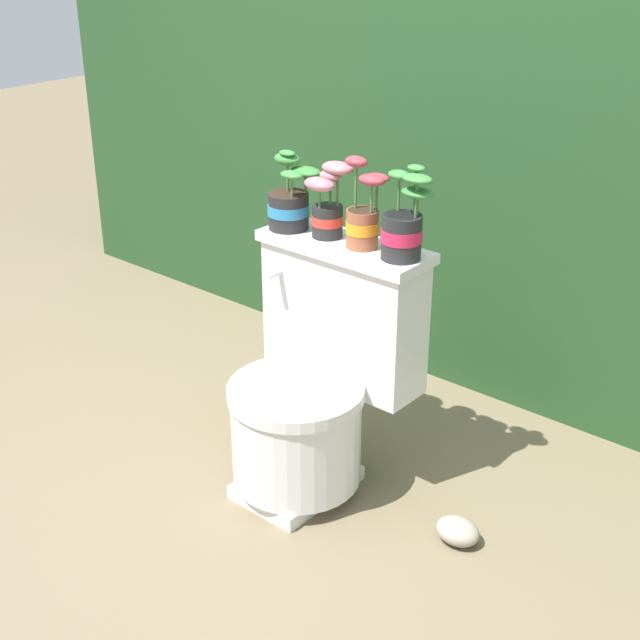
# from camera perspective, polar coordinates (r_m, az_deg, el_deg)

# --- Properties ---
(ground_plane) EXTENTS (12.00, 12.00, 0.00)m
(ground_plane) POSITION_cam_1_polar(r_m,az_deg,el_deg) (2.70, -3.50, -10.40)
(ground_plane) COLOR #75664C
(hedge_backdrop) EXTENTS (3.81, 0.97, 1.63)m
(hedge_backdrop) POSITION_cam_1_polar(r_m,az_deg,el_deg) (3.40, 12.41, 11.86)
(hedge_backdrop) COLOR #234723
(hedge_backdrop) RESTS_ON ground
(toilet) EXTENTS (0.51, 0.50, 0.72)m
(toilet) POSITION_cam_1_polar(r_m,az_deg,el_deg) (2.56, -0.22, -4.00)
(toilet) COLOR silver
(toilet) RESTS_ON ground
(potted_plant_left) EXTENTS (0.15, 0.13, 0.22)m
(potted_plant_left) POSITION_cam_1_polar(r_m,az_deg,el_deg) (2.56, -1.96, 7.59)
(potted_plant_left) COLOR #262628
(potted_plant_left) RESTS_ON toilet
(potted_plant_midleft) EXTENTS (0.13, 0.11, 0.22)m
(potted_plant_midleft) POSITION_cam_1_polar(r_m,az_deg,el_deg) (2.48, 0.51, 7.41)
(potted_plant_midleft) COLOR #262628
(potted_plant_midleft) RESTS_ON toilet
(potted_plant_middle) EXTENTS (0.13, 0.09, 0.25)m
(potted_plant_middle) POSITION_cam_1_polar(r_m,az_deg,el_deg) (2.41, 2.80, 6.66)
(potted_plant_middle) COLOR #9E5638
(potted_plant_middle) RESTS_ON toilet
(potted_plant_midright) EXTENTS (0.14, 0.11, 0.25)m
(potted_plant_midright) POSITION_cam_1_polar(r_m,az_deg,el_deg) (2.34, 5.38, 5.99)
(potted_plant_midright) COLOR #262628
(potted_plant_midright) RESTS_ON toilet
(garden_stone) EXTENTS (0.12, 0.10, 0.07)m
(garden_stone) POSITION_cam_1_polar(r_m,az_deg,el_deg) (2.50, 8.80, -13.20)
(garden_stone) COLOR #9E9384
(garden_stone) RESTS_ON ground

